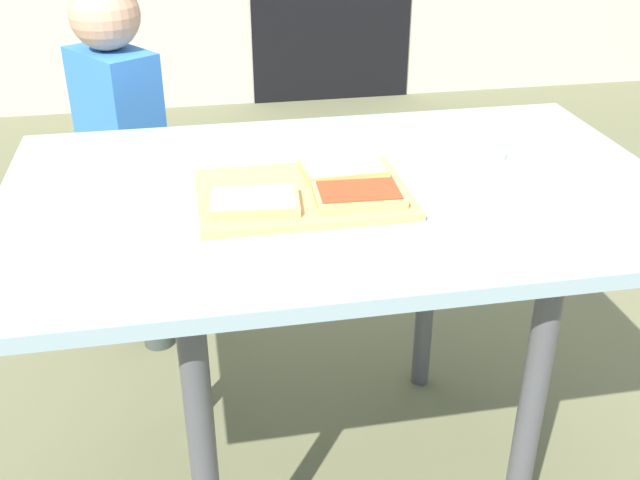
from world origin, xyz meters
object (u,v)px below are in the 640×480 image
dining_table (340,225)px  pizza_slice_near_right (359,195)px  pizza_slice_near_left (254,202)px  pizza_slice_far_right (343,169)px  child_left (122,148)px  cutting_board (303,194)px  plate_white_right (459,151)px

dining_table → pizza_slice_near_right: (0.01, -0.10, 0.11)m
pizza_slice_near_left → pizza_slice_near_right: 0.19m
pizza_slice_far_right → child_left: child_left is taller
dining_table → child_left: child_left is taller
cutting_board → pizza_slice_near_left: pizza_slice_near_left is taller
pizza_slice_near_right → child_left: 0.91m
pizza_slice_near_right → plate_white_right: bearing=38.9°
dining_table → pizza_slice_near_left: (-0.17, -0.09, 0.11)m
dining_table → plate_white_right: (0.28, 0.12, 0.09)m
child_left → pizza_slice_near_right: bearing=-58.8°
cutting_board → pizza_slice_far_right: (0.09, 0.06, 0.02)m
plate_white_right → child_left: child_left is taller
cutting_board → pizza_slice_near_right: 0.11m
pizza_slice_near_left → pizza_slice_far_right: 0.22m
pizza_slice_far_right → plate_white_right: pizza_slice_far_right is taller
pizza_slice_near_right → plate_white_right: size_ratio=0.83×
cutting_board → plate_white_right: bearing=23.7°
pizza_slice_near_left → plate_white_right: bearing=24.9°
dining_table → pizza_slice_near_left: size_ratio=7.64×
pizza_slice_near_right → plate_white_right: pizza_slice_near_right is taller
pizza_slice_far_right → cutting_board: bearing=-145.1°
pizza_slice_far_right → plate_white_right: 0.29m
pizza_slice_near_left → child_left: bearing=110.1°
plate_white_right → child_left: (-0.73, 0.55, -0.15)m
cutting_board → pizza_slice_near_left: bearing=-150.9°
dining_table → pizza_slice_near_left: pizza_slice_near_left is taller
dining_table → pizza_slice_far_right: pizza_slice_far_right is taller
pizza_slice_near_left → dining_table: bearing=27.5°
cutting_board → pizza_slice_near_right: pizza_slice_near_right is taller
child_left → pizza_slice_far_right: bearing=-54.4°
cutting_board → pizza_slice_near_left: 0.11m
dining_table → plate_white_right: 0.32m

